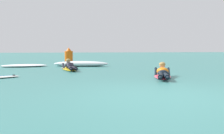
# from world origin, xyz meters

# --- Properties ---
(ground_plane) EXTENTS (120.00, 120.00, 0.00)m
(ground_plane) POSITION_xyz_m (0.00, 10.00, 0.00)
(ground_plane) COLOR #387A75
(surfer_near) EXTENTS (1.29, 2.37, 0.54)m
(surfer_near) POSITION_xyz_m (1.46, 3.26, 0.14)
(surfer_near) COLOR #E54C66
(surfer_near) RESTS_ON ground
(surfer_far) EXTENTS (0.68, 2.61, 0.54)m
(surfer_far) POSITION_xyz_m (-1.25, 7.32, 0.14)
(surfer_far) COLOR yellow
(surfer_far) RESTS_ON ground
(whitewater_front) EXTENTS (3.02, 1.38, 0.29)m
(whitewater_front) POSITION_xyz_m (-0.46, 9.65, 0.14)
(whitewater_front) COLOR white
(whitewater_front) RESTS_ON ground
(whitewater_mid_left) EXTENTS (2.43, 1.31, 0.14)m
(whitewater_mid_left) POSITION_xyz_m (-3.43, 10.04, 0.06)
(whitewater_mid_left) COLOR white
(whitewater_mid_left) RESTS_ON ground
(channel_marker_buoy) EXTENTS (0.58, 0.58, 1.04)m
(channel_marker_buoy) POSITION_xyz_m (-0.83, 13.65, 0.42)
(channel_marker_buoy) COLOR #EA5B0F
(channel_marker_buoy) RESTS_ON ground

